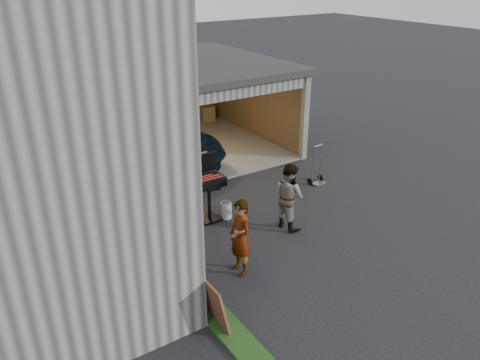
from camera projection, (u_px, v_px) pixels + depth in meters
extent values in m
plane|color=black|center=(271.00, 244.00, 10.50)|extent=(80.00, 80.00, 0.00)
cube|color=#193814|center=(206.00, 304.00, 8.60)|extent=(0.50, 8.00, 0.06)
cube|color=#605E59|center=(174.00, 149.00, 15.79)|extent=(6.50, 6.00, 0.06)
cube|color=brown|center=(137.00, 93.00, 17.46)|extent=(6.50, 0.15, 2.70)
cube|color=brown|center=(252.00, 98.00, 16.82)|extent=(0.15, 6.00, 2.70)
cube|color=brown|center=(73.00, 129.00, 13.66)|extent=(0.15, 6.00, 2.70)
cube|color=#2D2B28|center=(169.00, 67.00, 14.63)|extent=(6.80, 6.30, 0.20)
cube|color=#474744|center=(216.00, 95.00, 12.53)|extent=(6.50, 0.16, 0.36)
cube|color=beige|center=(195.00, 83.00, 13.41)|extent=(6.00, 2.40, 0.06)
cube|color=#474744|center=(305.00, 118.00, 14.57)|extent=(0.20, 0.18, 2.70)
cube|color=brown|center=(78.00, 137.00, 16.07)|extent=(0.60, 0.50, 0.50)
cube|color=brown|center=(76.00, 124.00, 15.88)|extent=(0.50, 0.45, 0.45)
cube|color=brown|center=(206.00, 113.00, 18.47)|extent=(0.55, 0.50, 0.60)
cube|color=brown|center=(202.00, 89.00, 18.66)|extent=(0.24, 0.43, 2.20)
imported|color=black|center=(149.00, 141.00, 14.50)|extent=(3.75, 5.68, 1.45)
imported|color=#C4E6F6|center=(240.00, 238.00, 9.22)|extent=(0.41, 0.60, 1.62)
imported|color=#421D1A|center=(289.00, 196.00, 10.88)|extent=(0.68, 0.84, 1.62)
cube|color=black|center=(210.00, 218.00, 11.50)|extent=(0.47, 0.47, 0.06)
cylinder|color=black|center=(209.00, 201.00, 11.30)|extent=(0.08, 0.08, 0.93)
cube|color=black|center=(209.00, 181.00, 11.08)|extent=(0.73, 0.51, 0.22)
cube|color=#59595B|center=(208.00, 178.00, 11.04)|extent=(0.67, 0.44, 0.02)
cube|color=black|center=(201.00, 164.00, 11.18)|extent=(0.73, 0.13, 0.51)
cylinder|color=#B8B8B3|center=(226.00, 210.00, 11.50)|extent=(0.35, 0.35, 0.42)
cube|color=brown|center=(212.00, 302.00, 7.96)|extent=(0.25, 0.88, 0.97)
cube|color=gray|center=(318.00, 183.00, 13.36)|extent=(0.39, 0.27, 0.04)
cylinder|color=black|center=(310.00, 181.00, 13.30)|extent=(0.06, 0.20, 0.19)
cylinder|color=black|center=(321.00, 178.00, 13.54)|extent=(0.06, 0.20, 0.19)
cylinder|color=gray|center=(312.00, 165.00, 13.12)|extent=(0.03, 0.03, 1.13)
cylinder|color=gray|center=(320.00, 162.00, 13.30)|extent=(0.03, 0.03, 1.13)
cylinder|color=gray|center=(318.00, 146.00, 12.98)|extent=(0.33, 0.06, 0.03)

